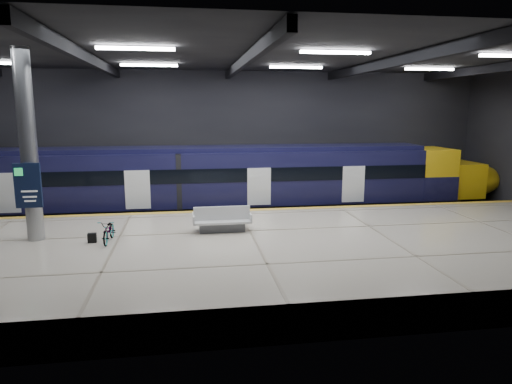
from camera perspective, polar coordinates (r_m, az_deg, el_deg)
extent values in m
plane|color=black|center=(19.46, -1.20, -7.22)|extent=(30.00, 30.00, 0.00)
cube|color=black|center=(26.57, -3.51, 6.28)|extent=(30.00, 0.10, 8.00)
cube|color=black|center=(10.84, 4.28, 0.38)|extent=(30.00, 0.10, 8.00)
cube|color=black|center=(18.68, -1.29, 16.88)|extent=(30.00, 16.00, 0.10)
cube|color=black|center=(18.84, -20.42, 15.44)|extent=(0.25, 16.00, 0.40)
cube|color=black|center=(18.65, -1.29, 16.12)|extent=(0.25, 16.00, 0.40)
cube|color=black|center=(20.32, 16.38, 15.24)|extent=(0.25, 16.00, 0.40)
cube|color=white|center=(16.60, -14.80, 16.96)|extent=(2.60, 0.18, 0.10)
cube|color=white|center=(17.39, 9.91, 16.83)|extent=(2.60, 0.18, 0.10)
cube|color=white|center=(20.67, 29.30, 14.64)|extent=(2.60, 0.18, 0.10)
cube|color=white|center=(22.54, -13.19, 15.18)|extent=(2.60, 0.18, 0.10)
cube|color=white|center=(23.13, 5.03, 15.28)|extent=(2.60, 0.18, 0.10)
cube|color=white|center=(25.69, 20.87, 14.16)|extent=(2.60, 0.18, 0.10)
cube|color=beige|center=(16.94, -0.08, -7.97)|extent=(30.00, 11.00, 1.10)
cube|color=gold|center=(21.81, -2.16, -2.29)|extent=(30.00, 0.40, 0.01)
cube|color=gray|center=(24.01, -2.70, -3.63)|extent=(30.00, 0.08, 0.16)
cube|color=gray|center=(25.40, -3.04, -2.86)|extent=(30.00, 0.08, 0.16)
cube|color=black|center=(24.49, -7.10, -2.30)|extent=(24.00, 2.58, 0.80)
cube|color=black|center=(24.17, -7.19, 1.81)|extent=(24.00, 2.80, 2.75)
cube|color=black|center=(23.99, -7.27, 5.35)|extent=(24.00, 2.30, 0.24)
cube|color=black|center=(22.73, -7.11, 1.98)|extent=(24.00, 0.04, 0.70)
cube|color=white|center=(23.10, 0.39, 0.68)|extent=(1.20, 0.05, 1.90)
cube|color=yellow|center=(27.73, 20.77, 2.31)|extent=(2.00, 2.80, 2.75)
ellipsoid|color=yellow|center=(29.15, 25.17, 1.42)|extent=(3.60, 2.52, 1.90)
cube|color=black|center=(27.85, 21.33, 2.67)|extent=(1.60, 2.38, 0.80)
cube|color=#595B60|center=(18.12, -4.26, -4.41)|extent=(1.78, 0.56, 0.33)
cube|color=silver|center=(18.06, -4.28, -3.63)|extent=(2.22, 0.95, 0.09)
cube|color=silver|center=(17.99, -4.29, -2.67)|extent=(2.22, 0.10, 0.55)
cube|color=silver|center=(17.97, -7.81, -3.33)|extent=(0.07, 0.94, 0.33)
cube|color=silver|center=(18.15, -0.78, -3.10)|extent=(0.07, 0.94, 0.33)
imported|color=#99999E|center=(17.43, -17.91, -4.61)|extent=(0.64, 1.64, 0.85)
cube|color=black|center=(17.61, -19.80, -5.42)|extent=(0.30, 0.19, 0.35)
cylinder|color=#9EA0A5|center=(18.32, -26.56, 5.12)|extent=(0.60, 0.60, 6.90)
cube|color=#0E1835|center=(18.07, -26.62, 0.74)|extent=(0.90, 0.12, 1.60)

